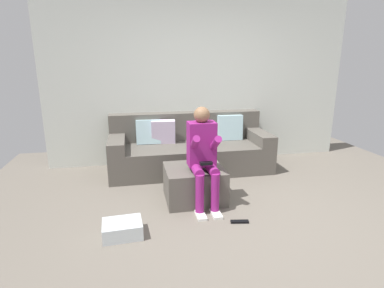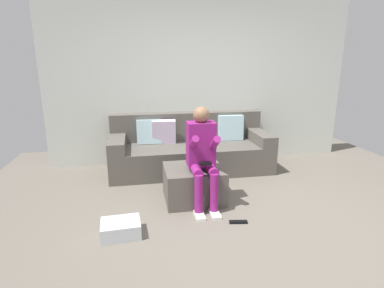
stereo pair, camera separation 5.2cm
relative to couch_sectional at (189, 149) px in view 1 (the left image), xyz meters
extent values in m
plane|color=#6B6359|center=(0.29, -1.83, -0.32)|extent=(6.42, 6.42, 0.00)
cube|color=silver|center=(0.29, 0.45, 1.08)|extent=(4.94, 0.10, 2.79)
cube|color=#59544C|center=(0.00, -0.07, -0.11)|extent=(2.42, 0.94, 0.41)
cube|color=#59544C|center=(0.00, 0.28, 0.31)|extent=(2.42, 0.24, 0.44)
cube|color=#59544C|center=(-1.09, -0.07, 0.18)|extent=(0.24, 0.94, 0.17)
cube|color=#59544C|center=(1.09, -0.07, 0.18)|extent=(0.24, 0.94, 0.17)
cube|color=silver|center=(-0.62, 0.10, 0.28)|extent=(0.37, 0.15, 0.38)
cube|color=silver|center=(-0.39, 0.08, 0.27)|extent=(0.38, 0.20, 0.37)
cube|color=silver|center=(0.69, 0.09, 0.29)|extent=(0.40, 0.15, 0.40)
cube|color=#59544C|center=(-0.15, -1.13, -0.11)|extent=(0.69, 0.62, 0.41)
cube|color=#8C1E72|center=(-0.08, -1.20, 0.40)|extent=(0.32, 0.21, 0.51)
sphere|color=#8C6647|center=(-0.08, -1.20, 0.74)|extent=(0.18, 0.18, 0.18)
cylinder|color=#8C1E72|center=(-0.17, -1.36, 0.15)|extent=(0.11, 0.31, 0.11)
cylinder|color=#8C1E72|center=(-0.17, -1.51, -0.07)|extent=(0.09, 0.09, 0.43)
cube|color=white|center=(-0.17, -1.57, -0.30)|extent=(0.10, 0.22, 0.03)
cylinder|color=#8C1E72|center=(-0.19, -1.32, 0.44)|extent=(0.08, 0.33, 0.26)
cylinder|color=#8C1E72|center=(0.01, -1.36, 0.15)|extent=(0.11, 0.31, 0.11)
cylinder|color=#8C1E72|center=(0.01, -1.51, -0.07)|extent=(0.09, 0.09, 0.43)
cube|color=white|center=(0.01, -1.57, -0.30)|extent=(0.10, 0.22, 0.03)
cylinder|color=#8C1E72|center=(0.03, -1.34, 0.42)|extent=(0.08, 0.37, 0.29)
cube|color=black|center=(-0.08, -1.43, 0.25)|extent=(0.14, 0.06, 0.03)
cube|color=silver|center=(-1.00, -1.79, -0.25)|extent=(0.39, 0.31, 0.15)
cube|color=black|center=(0.21, -1.78, -0.31)|extent=(0.20, 0.08, 0.02)
camera|label=1|loc=(-0.85, -4.53, 1.33)|focal=28.72mm
camera|label=2|loc=(-0.80, -4.54, 1.33)|focal=28.72mm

